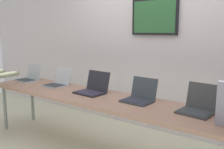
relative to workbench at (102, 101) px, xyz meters
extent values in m
cube|color=silver|center=(0.00, 1.13, 0.70)|extent=(8.00, 0.06, 2.77)
cube|color=black|center=(0.12, 1.08, 1.03)|extent=(0.71, 0.05, 0.52)
cube|color=#2B5E32|center=(0.12, 1.06, 1.03)|extent=(0.65, 0.02, 0.46)
cube|color=#99705C|center=(0.00, 0.00, 0.02)|extent=(3.61, 0.70, 0.04)
cylinder|color=gray|center=(-1.71, -0.25, -0.34)|extent=(0.05, 0.05, 0.69)
cylinder|color=gray|center=(-1.71, 0.25, -0.34)|extent=(0.05, 0.05, 0.69)
cube|color=#A9B0B5|center=(-1.57, 0.06, 0.05)|extent=(0.35, 0.26, 0.02)
cube|color=#283137|center=(-1.57, 0.05, 0.07)|extent=(0.32, 0.21, 0.00)
cube|color=#A9B0B5|center=(-1.56, 0.21, 0.18)|extent=(0.34, 0.08, 0.23)
cube|color=black|center=(-1.56, 0.21, 0.18)|extent=(0.31, 0.07, 0.21)
cube|color=#B2B6BC|center=(-0.91, 0.07, 0.05)|extent=(0.31, 0.26, 0.02)
cube|color=#282D32|center=(-0.91, 0.05, 0.07)|extent=(0.28, 0.21, 0.00)
cube|color=#B2B6BC|center=(-0.91, 0.24, 0.18)|extent=(0.31, 0.10, 0.24)
cube|color=silver|center=(-0.91, 0.24, 0.18)|extent=(0.28, 0.09, 0.21)
cube|color=#222229|center=(-0.23, 0.04, 0.05)|extent=(0.38, 0.28, 0.02)
cube|color=#2B2738|center=(-0.23, 0.03, 0.07)|extent=(0.35, 0.23, 0.00)
cube|color=#222229|center=(-0.22, 0.20, 0.19)|extent=(0.37, 0.10, 0.25)
cube|color=navy|center=(-0.22, 0.21, 0.19)|extent=(0.34, 0.08, 0.22)
cube|color=#333B40|center=(0.44, 0.07, 0.05)|extent=(0.34, 0.26, 0.02)
cube|color=#262834|center=(0.44, 0.06, 0.07)|extent=(0.31, 0.21, 0.00)
cube|color=#333B40|center=(0.45, 0.22, 0.18)|extent=(0.33, 0.08, 0.24)
cube|color=black|center=(0.45, 0.22, 0.18)|extent=(0.30, 0.07, 0.21)
cube|color=#383A3A|center=(1.09, 0.06, 0.05)|extent=(0.34, 0.29, 0.02)
cube|color=#2E3437|center=(1.09, 0.05, 0.07)|extent=(0.30, 0.24, 0.00)
cube|color=#383A3A|center=(1.11, 0.22, 0.19)|extent=(0.32, 0.10, 0.25)
cube|color=silver|center=(1.11, 0.22, 0.19)|extent=(0.29, 0.08, 0.22)
cylinder|color=gray|center=(-1.41, -0.33, 0.22)|extent=(0.09, 0.32, 0.07)
camera|label=1|loc=(1.81, -2.28, 0.83)|focal=40.32mm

